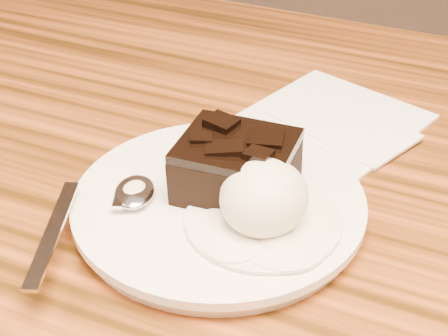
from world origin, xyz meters
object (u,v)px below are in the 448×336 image
at_px(brownie, 237,170).
at_px(spoon, 135,194).
at_px(ice_cream_scoop, 264,198).
at_px(plate, 219,207).
at_px(napkin, 333,118).

distance_m(brownie, spoon, 0.08).
relative_size(ice_cream_scoop, spoon, 0.39).
bearing_deg(plate, ice_cream_scoop, -19.04).
relative_size(brownie, ice_cream_scoop, 1.24).
relative_size(plate, ice_cream_scoop, 3.35).
xyz_separation_m(ice_cream_scoop, spoon, (-0.10, -0.01, -0.02)).
xyz_separation_m(brownie, ice_cream_scoop, (0.03, -0.03, 0.00)).
bearing_deg(ice_cream_scoop, brownie, 139.95).
height_order(plate, napkin, plate).
bearing_deg(spoon, ice_cream_scoop, -13.67).
bearing_deg(ice_cream_scoop, plate, 160.96).
distance_m(plate, napkin, 0.19).
relative_size(brownie, spoon, 0.48).
distance_m(spoon, napkin, 0.23).
bearing_deg(plate, brownie, 56.14).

